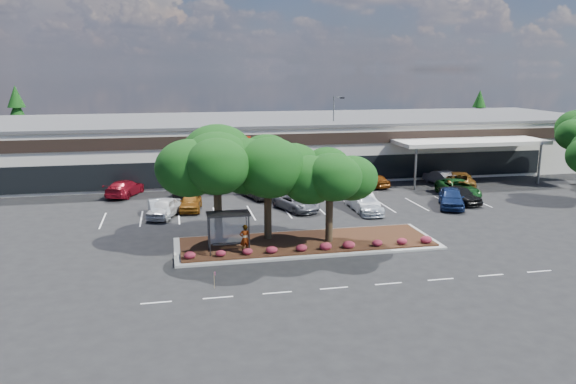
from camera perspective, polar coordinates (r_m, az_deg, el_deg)
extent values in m
plane|color=black|center=(35.83, 6.57, -7.03)|extent=(160.00, 160.00, 0.00)
cube|color=silver|center=(67.49, -2.50, 4.80)|extent=(80.00, 20.00, 6.00)
cube|color=#4C4C4F|center=(67.16, -2.53, 7.43)|extent=(80.40, 20.40, 0.30)
cube|color=black|center=(57.45, -0.87, 5.30)|extent=(80.00, 0.25, 1.20)
cube|color=black|center=(57.93, -0.86, 2.16)|extent=(60.00, 0.18, 2.60)
cube|color=red|center=(56.55, -6.85, 5.10)|extent=(6.00, 0.12, 1.00)
cube|color=silver|center=(62.24, 18.04, 4.87)|extent=(16.00, 5.00, 0.40)
cylinder|color=slate|center=(57.62, 12.82, 2.30)|extent=(0.24, 0.24, 4.20)
cylinder|color=slate|center=(64.70, 24.18, 2.60)|extent=(0.24, 0.24, 4.20)
cube|color=#9D9D98|center=(38.92, 1.91, -5.25)|extent=(18.00, 6.00, 0.15)
cube|color=#3F1F14|center=(38.88, 1.91, -5.08)|extent=(17.20, 5.20, 0.12)
cube|color=silver|center=(30.43, -13.25, -10.88)|extent=(1.60, 0.12, 0.01)
cube|color=silver|center=(30.48, -7.12, -10.59)|extent=(1.60, 0.12, 0.01)
cube|color=silver|center=(30.87, -1.10, -10.19)|extent=(1.60, 0.12, 0.01)
cube|color=silver|center=(31.58, 4.69, -9.70)|extent=(1.60, 0.12, 0.01)
cube|color=silver|center=(32.58, 10.17, -9.14)|extent=(1.60, 0.12, 0.01)
cube|color=silver|center=(33.87, 15.25, -8.55)|extent=(1.60, 0.12, 0.01)
cube|color=silver|center=(35.39, 19.92, -7.95)|extent=(1.60, 0.12, 0.01)
cube|color=silver|center=(37.13, 24.16, -7.36)|extent=(1.60, 0.12, 0.01)
cube|color=silver|center=(47.36, -18.30, -2.76)|extent=(0.12, 5.00, 0.01)
cube|color=silver|center=(47.10, -14.68, -2.62)|extent=(0.12, 5.00, 0.01)
cube|color=silver|center=(47.03, -11.02, -2.46)|extent=(0.12, 5.00, 0.01)
cube|color=silver|center=(47.15, -7.38, -2.29)|extent=(0.12, 5.00, 0.01)
cube|color=silver|center=(47.46, -3.76, -2.12)|extent=(0.12, 5.00, 0.01)
cube|color=silver|center=(47.96, -0.21, -1.94)|extent=(0.12, 5.00, 0.01)
cube|color=silver|center=(48.64, 3.25, -1.76)|extent=(0.12, 5.00, 0.01)
cube|color=silver|center=(49.49, 6.61, -1.57)|extent=(0.12, 5.00, 0.01)
cube|color=silver|center=(50.50, 9.84, -1.39)|extent=(0.12, 5.00, 0.01)
cube|color=silver|center=(51.67, 12.94, -1.21)|extent=(0.12, 5.00, 0.01)
cube|color=silver|center=(52.98, 15.88, -1.04)|extent=(0.12, 5.00, 0.01)
cube|color=silver|center=(54.43, 18.68, -0.87)|extent=(0.12, 5.00, 0.01)
cylinder|color=black|center=(37.00, -8.10, -3.99)|extent=(0.08, 0.08, 2.50)
cylinder|color=black|center=(37.23, -4.25, -3.79)|extent=(0.08, 0.08, 2.50)
cylinder|color=black|center=(35.76, -7.96, -4.56)|extent=(0.08, 0.08, 2.50)
cylinder|color=black|center=(35.99, -3.97, -4.36)|extent=(0.08, 0.08, 2.50)
cube|color=black|center=(36.13, -6.11, -2.21)|extent=(2.75, 1.55, 0.10)
cube|color=silver|center=(37.06, -6.18, -3.71)|extent=(2.30, 0.03, 2.00)
cube|color=black|center=(36.95, -6.08, -5.25)|extent=(2.00, 0.35, 0.06)
cone|color=#10380D|center=(80.61, -25.71, 6.26)|extent=(4.40, 4.40, 10.00)
cone|color=#10380D|center=(88.59, 18.75, 6.94)|extent=(3.96, 3.96, 9.00)
imported|color=#594C47|center=(36.21, -4.40, -4.76)|extent=(0.73, 0.51, 1.89)
cube|color=#9D9D98|center=(63.67, 4.55, 1.77)|extent=(0.50, 0.50, 0.40)
cylinder|color=slate|center=(63.01, 4.62, 5.79)|extent=(0.14, 0.14, 8.60)
cube|color=slate|center=(62.74, 5.10, 9.56)|extent=(0.92, 0.34, 0.14)
cube|color=black|center=(62.82, 5.55, 9.49)|extent=(0.49, 0.36, 0.18)
cube|color=#9D8052|center=(31.55, -7.50, -8.88)|extent=(0.03, 0.03, 0.93)
cube|color=#E73D95|center=(31.42, -7.43, -8.21)|extent=(0.02, 0.14, 0.18)
imported|color=#B0B6BD|center=(47.30, -13.01, -1.61)|extent=(1.95, 4.32, 1.37)
imported|color=silver|center=(47.01, -12.47, -1.59)|extent=(3.30, 4.77, 1.51)
imported|color=brown|center=(48.81, -9.86, -0.99)|extent=(2.28, 4.52, 1.47)
imported|color=slate|center=(48.07, 0.83, -1.07)|extent=(3.90, 5.42, 1.37)
imported|color=silver|center=(47.76, 7.96, -1.27)|extent=(2.06, 4.84, 1.39)
imported|color=white|center=(48.89, 7.44, -0.77)|extent=(1.78, 5.08, 1.67)
imported|color=navy|center=(51.06, 16.25, -0.58)|extent=(3.91, 5.43, 1.72)
imported|color=black|center=(52.91, 17.11, -0.28)|extent=(2.57, 4.82, 1.56)
imported|color=#14461A|center=(55.48, 16.91, 0.34)|extent=(3.21, 6.07, 1.63)
imported|color=maroon|center=(55.77, -16.22, 0.40)|extent=(3.99, 5.75, 1.55)
imported|color=black|center=(54.33, -10.11, 0.31)|extent=(3.51, 5.16, 1.39)
imported|color=black|center=(52.57, -3.18, 0.13)|extent=(2.84, 4.70, 1.46)
imported|color=white|center=(53.23, -1.08, 0.29)|extent=(3.24, 5.54, 1.45)
imported|color=#823B0E|center=(55.13, 6.80, 0.68)|extent=(3.10, 5.01, 1.56)
imported|color=#184C26|center=(58.52, 6.79, 1.31)|extent=(3.76, 5.68, 1.45)
imported|color=brown|center=(58.35, 8.71, 1.20)|extent=(2.60, 4.41, 1.41)
imported|color=brown|center=(59.53, 16.95, 1.17)|extent=(5.03, 6.81, 1.72)
imported|color=#58575E|center=(61.19, 15.20, 1.46)|extent=(2.10, 4.69, 1.49)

